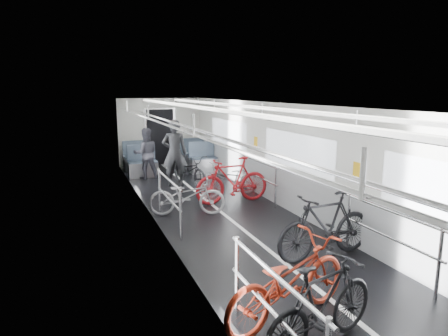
{
  "coord_description": "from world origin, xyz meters",
  "views": [
    {
      "loc": [
        -3.0,
        -7.38,
        2.69
      ],
      "look_at": [
        0.0,
        0.48,
        1.04
      ],
      "focal_mm": 32.0,
      "sensor_mm": 36.0,
      "label": 1
    }
  ],
  "objects_px": {
    "bike_left_far": "(187,196)",
    "bike_right_mid": "(231,179)",
    "bike_left_near": "(288,281)",
    "bike_aisle": "(189,170)",
    "bike_right_far": "(232,180)",
    "bike_right_near": "(326,225)",
    "bike_left_mid": "(322,305)",
    "person_standing": "(175,153)",
    "person_seated": "(146,154)"
  },
  "relations": [
    {
      "from": "bike_right_far",
      "to": "bike_left_near",
      "type": "bearing_deg",
      "value": -15.82
    },
    {
      "from": "person_seated",
      "to": "person_standing",
      "type": "bearing_deg",
      "value": 118.27
    },
    {
      "from": "bike_aisle",
      "to": "person_seated",
      "type": "height_order",
      "value": "person_seated"
    },
    {
      "from": "bike_left_far",
      "to": "bike_right_mid",
      "type": "distance_m",
      "value": 1.86
    },
    {
      "from": "bike_right_mid",
      "to": "bike_aisle",
      "type": "distance_m",
      "value": 1.65
    },
    {
      "from": "bike_right_far",
      "to": "bike_right_near",
      "type": "bearing_deg",
      "value": 1.99
    },
    {
      "from": "bike_left_mid",
      "to": "bike_left_far",
      "type": "relative_size",
      "value": 1.0
    },
    {
      "from": "bike_right_near",
      "to": "bike_right_far",
      "type": "height_order",
      "value": "bike_right_far"
    },
    {
      "from": "bike_left_mid",
      "to": "person_standing",
      "type": "height_order",
      "value": "person_standing"
    },
    {
      "from": "bike_left_near",
      "to": "bike_aisle",
      "type": "height_order",
      "value": "bike_left_near"
    },
    {
      "from": "person_seated",
      "to": "bike_aisle",
      "type": "bearing_deg",
      "value": 129.12
    },
    {
      "from": "bike_right_mid",
      "to": "bike_left_mid",
      "type": "bearing_deg",
      "value": -21.41
    },
    {
      "from": "bike_right_far",
      "to": "person_seated",
      "type": "xyz_separation_m",
      "value": [
        -1.45,
        3.44,
        0.22
      ]
    },
    {
      "from": "bike_left_near",
      "to": "bike_right_near",
      "type": "bearing_deg",
      "value": -63.55
    },
    {
      "from": "bike_left_near",
      "to": "person_standing",
      "type": "distance_m",
      "value": 7.11
    },
    {
      "from": "bike_left_near",
      "to": "person_standing",
      "type": "relative_size",
      "value": 1.01
    },
    {
      "from": "bike_aisle",
      "to": "person_standing",
      "type": "height_order",
      "value": "person_standing"
    },
    {
      "from": "person_standing",
      "to": "person_seated",
      "type": "distance_m",
      "value": 1.38
    },
    {
      "from": "bike_aisle",
      "to": "bike_right_mid",
      "type": "bearing_deg",
      "value": -80.93
    },
    {
      "from": "bike_aisle",
      "to": "bike_right_far",
      "type": "bearing_deg",
      "value": -92.32
    },
    {
      "from": "person_standing",
      "to": "bike_left_mid",
      "type": "bearing_deg",
      "value": 104.96
    },
    {
      "from": "bike_left_far",
      "to": "bike_right_near",
      "type": "bearing_deg",
      "value": -137.66
    },
    {
      "from": "person_standing",
      "to": "bike_left_far",
      "type": "bearing_deg",
      "value": 98.88
    },
    {
      "from": "bike_left_mid",
      "to": "person_seated",
      "type": "bearing_deg",
      "value": -14.35
    },
    {
      "from": "bike_left_near",
      "to": "bike_right_mid",
      "type": "xyz_separation_m",
      "value": [
        1.47,
        5.48,
        -0.06
      ]
    },
    {
      "from": "bike_left_near",
      "to": "person_seated",
      "type": "relative_size",
      "value": 1.22
    },
    {
      "from": "bike_right_near",
      "to": "person_seated",
      "type": "distance_m",
      "value": 7.15
    },
    {
      "from": "bike_left_mid",
      "to": "bike_aisle",
      "type": "distance_m",
      "value": 7.62
    },
    {
      "from": "bike_right_far",
      "to": "bike_aisle",
      "type": "xyz_separation_m",
      "value": [
        -0.46,
        2.11,
        -0.11
      ]
    },
    {
      "from": "bike_left_mid",
      "to": "bike_right_near",
      "type": "relative_size",
      "value": 0.9
    },
    {
      "from": "bike_right_near",
      "to": "person_standing",
      "type": "bearing_deg",
      "value": -173.58
    },
    {
      "from": "bike_left_mid",
      "to": "bike_left_far",
      "type": "distance_m",
      "value": 4.95
    },
    {
      "from": "person_standing",
      "to": "bike_aisle",
      "type": "bearing_deg",
      "value": -176.5
    },
    {
      "from": "bike_left_near",
      "to": "bike_left_mid",
      "type": "relative_size",
      "value": 1.15
    },
    {
      "from": "bike_left_far",
      "to": "bike_right_near",
      "type": "xyz_separation_m",
      "value": [
        1.48,
        -2.99,
        0.12
      ]
    },
    {
      "from": "bike_right_far",
      "to": "person_standing",
      "type": "xyz_separation_m",
      "value": [
        -0.86,
        2.21,
        0.39
      ]
    },
    {
      "from": "bike_right_near",
      "to": "person_seated",
      "type": "xyz_separation_m",
      "value": [
        -1.65,
        6.96,
        0.23
      ]
    },
    {
      "from": "bike_left_near",
      "to": "bike_left_far",
      "type": "height_order",
      "value": "bike_left_near"
    },
    {
      "from": "bike_right_near",
      "to": "person_seated",
      "type": "bearing_deg",
      "value": -170.65
    },
    {
      "from": "bike_left_mid",
      "to": "bike_right_far",
      "type": "relative_size",
      "value": 0.89
    },
    {
      "from": "bike_left_near",
      "to": "person_seated",
      "type": "distance_m",
      "value": 8.32
    },
    {
      "from": "bike_right_mid",
      "to": "bike_right_near",
      "type": "bearing_deg",
      "value": -8.32
    },
    {
      "from": "bike_left_far",
      "to": "bike_right_far",
      "type": "bearing_deg",
      "value": -51.44
    },
    {
      "from": "bike_left_near",
      "to": "bike_right_near",
      "type": "xyz_separation_m",
      "value": [
        1.47,
        1.36,
        0.05
      ]
    },
    {
      "from": "bike_right_mid",
      "to": "bike_left_far",
      "type": "bearing_deg",
      "value": -60.9
    },
    {
      "from": "bike_left_near",
      "to": "bike_right_far",
      "type": "height_order",
      "value": "bike_right_far"
    },
    {
      "from": "bike_left_mid",
      "to": "bike_left_near",
      "type": "bearing_deg",
      "value": -10.88
    },
    {
      "from": "bike_left_near",
      "to": "bike_aisle",
      "type": "xyz_separation_m",
      "value": [
        0.81,
        6.98,
        -0.05
      ]
    },
    {
      "from": "bike_right_near",
      "to": "bike_aisle",
      "type": "distance_m",
      "value": 5.66
    },
    {
      "from": "bike_left_mid",
      "to": "bike_aisle",
      "type": "height_order",
      "value": "bike_left_mid"
    }
  ]
}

